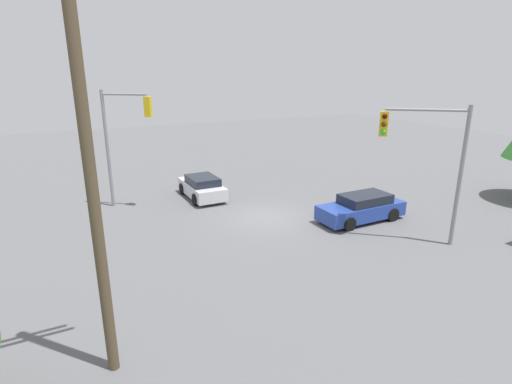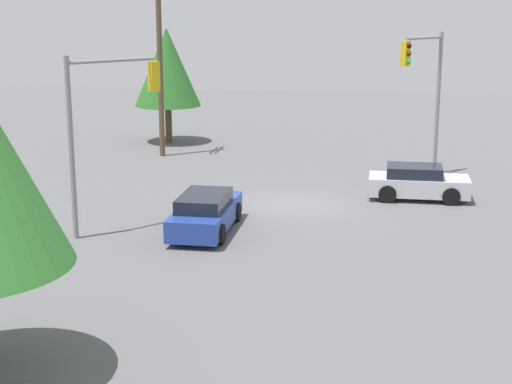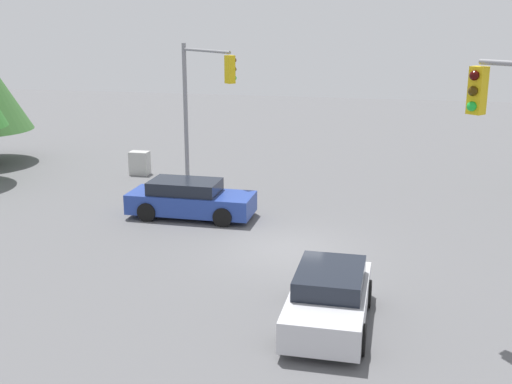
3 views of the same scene
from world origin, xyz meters
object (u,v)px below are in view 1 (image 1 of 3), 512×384
Objects in this scene: traffic_signal_main at (429,151)px; traffic_signal_cross at (123,130)px; sedan_blue at (362,208)px; sedan_silver at (202,187)px.

traffic_signal_cross is (10.75, -11.14, 0.19)m from traffic_signal_main.
sedan_blue is 13.46m from traffic_signal_cross.
traffic_signal_main is 15.48m from traffic_signal_cross.
traffic_signal_cross is at bearing 52.80° from sedan_blue.
traffic_signal_cross reaches higher than sedan_blue.
traffic_signal_main is (-6.47, 10.81, 3.54)m from sedan_silver.
sedan_silver is (6.02, -7.50, -0.01)m from sedan_blue.
sedan_blue is 4.87m from traffic_signal_main.
traffic_signal_main is 0.94× the size of traffic_signal_cross.
traffic_signal_cross reaches higher than sedan_silver.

